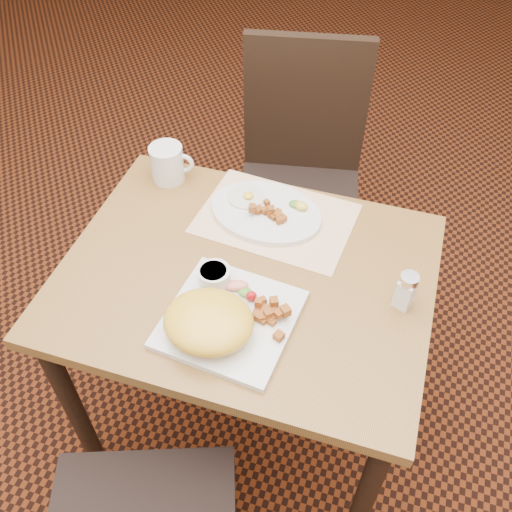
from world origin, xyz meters
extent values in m
plane|color=black|center=(0.00, 0.00, 0.00)|extent=(8.00, 8.00, 0.00)
cube|color=olive|center=(0.00, 0.00, 0.73)|extent=(0.90, 0.70, 0.03)
cylinder|color=black|center=(-0.40, -0.30, 0.36)|extent=(0.05, 0.05, 0.71)
cylinder|color=black|center=(0.40, -0.30, 0.36)|extent=(0.05, 0.05, 0.71)
cylinder|color=black|center=(-0.40, 0.30, 0.36)|extent=(0.05, 0.05, 0.71)
cylinder|color=black|center=(0.40, 0.30, 0.36)|extent=(0.05, 0.05, 0.71)
cylinder|color=black|center=(-0.29, -0.47, 0.21)|extent=(0.04, 0.04, 0.42)
cylinder|color=black|center=(0.05, -0.35, 0.21)|extent=(0.04, 0.04, 0.42)
cube|color=black|center=(-0.01, 0.60, 0.45)|extent=(0.49, 0.49, 0.05)
cylinder|color=black|center=(0.13, 0.81, 0.21)|extent=(0.04, 0.04, 0.42)
cylinder|color=black|center=(0.20, 0.46, 0.21)|extent=(0.04, 0.04, 0.42)
cylinder|color=black|center=(-0.22, 0.75, 0.21)|extent=(0.04, 0.04, 0.42)
cylinder|color=black|center=(-0.16, 0.39, 0.21)|extent=(0.04, 0.04, 0.42)
cube|color=black|center=(-0.05, 0.80, 0.72)|extent=(0.42, 0.12, 0.50)
cube|color=white|center=(0.02, 0.20, 0.75)|extent=(0.42, 0.32, 0.00)
cube|color=silver|center=(0.01, -0.15, 0.76)|extent=(0.31, 0.31, 0.02)
ellipsoid|color=yellow|center=(-0.02, -0.20, 0.80)|extent=(0.20, 0.18, 0.07)
ellipsoid|color=yellow|center=(0.01, -0.22, 0.78)|extent=(0.08, 0.07, 0.03)
ellipsoid|color=yellow|center=(-0.08, -0.17, 0.78)|extent=(0.08, 0.07, 0.03)
cylinder|color=silver|center=(-0.06, -0.06, 0.79)|extent=(0.08, 0.08, 0.04)
cylinder|color=beige|center=(-0.06, -0.06, 0.81)|extent=(0.06, 0.06, 0.01)
ellipsoid|color=#387223|center=(0.02, -0.07, 0.77)|extent=(0.04, 0.04, 0.01)
ellipsoid|color=red|center=(0.04, -0.09, 0.78)|extent=(0.03, 0.03, 0.03)
ellipsoid|color=#F28C72|center=(0.00, -0.07, 0.78)|extent=(0.07, 0.05, 0.02)
cylinder|color=white|center=(-0.08, 0.24, 0.77)|extent=(0.10, 0.10, 0.01)
ellipsoid|color=yellow|center=(-0.07, 0.24, 0.78)|extent=(0.03, 0.03, 0.01)
ellipsoid|color=#387223|center=(0.06, 0.25, 0.78)|extent=(0.04, 0.03, 0.01)
ellipsoid|color=yellow|center=(0.07, 0.24, 0.78)|extent=(0.04, 0.04, 0.02)
cube|color=white|center=(0.38, 0.02, 0.79)|extent=(0.05, 0.05, 0.08)
cylinder|color=silver|center=(0.38, 0.02, 0.84)|extent=(0.05, 0.05, 0.02)
cylinder|color=silver|center=(-0.32, 0.28, 0.80)|extent=(0.09, 0.09, 0.11)
torus|color=silver|center=(-0.28, 0.29, 0.81)|extent=(0.06, 0.03, 0.06)
cube|color=#AA581B|center=(0.09, -0.13, 0.78)|extent=(0.03, 0.03, 0.02)
cube|color=#AA581B|center=(0.10, -0.11, 0.78)|extent=(0.03, 0.03, 0.02)
cube|color=#AA581B|center=(0.09, -0.14, 0.77)|extent=(0.02, 0.02, 0.01)
cube|color=#AA581B|center=(0.13, -0.17, 0.77)|extent=(0.03, 0.03, 0.02)
cube|color=#AA581B|center=(0.05, -0.17, 0.79)|extent=(0.02, 0.02, 0.02)
cube|color=#AA581B|center=(0.05, -0.16, 0.78)|extent=(0.03, 0.02, 0.02)
cube|color=#AA581B|center=(0.07, -0.12, 0.77)|extent=(0.02, 0.02, 0.01)
cube|color=#AA581B|center=(0.07, -0.09, 0.77)|extent=(0.02, 0.02, 0.02)
cube|color=#AA581B|center=(0.07, -0.11, 0.77)|extent=(0.02, 0.02, 0.02)
cube|color=#AA581B|center=(0.10, -0.10, 0.77)|extent=(0.02, 0.02, 0.02)
cube|color=#AA581B|center=(0.07, -0.13, 0.77)|extent=(0.02, 0.02, 0.02)
cube|color=#AA581B|center=(0.07, -0.11, 0.79)|extent=(0.02, 0.02, 0.02)
cube|color=#AA581B|center=(0.10, -0.13, 0.77)|extent=(0.02, 0.02, 0.02)
cube|color=#AA581B|center=(0.08, -0.13, 0.78)|extent=(0.02, 0.03, 0.02)
cube|color=#AA581B|center=(0.11, -0.14, 0.77)|extent=(0.02, 0.02, 0.01)
cube|color=#AA581B|center=(0.10, -0.13, 0.79)|extent=(0.02, 0.02, 0.01)
cube|color=#AA581B|center=(0.10, -0.10, 0.79)|extent=(0.03, 0.03, 0.02)
cube|color=#AA581B|center=(0.13, -0.11, 0.79)|extent=(0.03, 0.03, 0.02)
cube|color=#AA581B|center=(0.09, -0.11, 0.78)|extent=(0.03, 0.03, 0.02)
cube|color=#AA581B|center=(0.10, -0.13, 0.77)|extent=(0.02, 0.02, 0.02)
cube|color=#AA581B|center=(0.12, -0.12, 0.79)|extent=(0.02, 0.02, 0.01)
cube|color=#AA581B|center=(0.00, 0.19, 0.78)|extent=(0.03, 0.03, 0.02)
cube|color=#AA581B|center=(0.02, 0.20, 0.78)|extent=(0.02, 0.02, 0.01)
cube|color=#AA581B|center=(0.01, 0.19, 0.79)|extent=(0.02, 0.02, 0.01)
cube|color=#AA581B|center=(0.03, 0.17, 0.78)|extent=(0.02, 0.02, 0.02)
cube|color=#AA581B|center=(0.03, 0.19, 0.78)|extent=(0.03, 0.03, 0.02)
cube|color=#AA581B|center=(0.02, 0.20, 0.78)|extent=(0.02, 0.02, 0.02)
cube|color=#AA581B|center=(-0.01, 0.20, 0.78)|extent=(0.02, 0.02, 0.02)
cube|color=#AA581B|center=(-0.01, 0.22, 0.79)|extent=(0.02, 0.02, 0.01)
cube|color=#AA581B|center=(0.04, 0.18, 0.78)|extent=(0.02, 0.02, 0.02)
cube|color=#AA581B|center=(-0.04, 0.18, 0.79)|extent=(0.02, 0.02, 0.02)
cube|color=#AA581B|center=(0.00, 0.21, 0.78)|extent=(0.02, 0.02, 0.02)
cube|color=#AA581B|center=(0.02, 0.18, 0.78)|extent=(0.02, 0.02, 0.01)
cube|color=#AA581B|center=(-0.03, 0.19, 0.78)|extent=(0.02, 0.02, 0.01)
cube|color=#AA581B|center=(-0.03, 0.20, 0.78)|extent=(0.02, 0.02, 0.01)
camera|label=1|loc=(0.30, -0.86, 1.80)|focal=40.00mm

